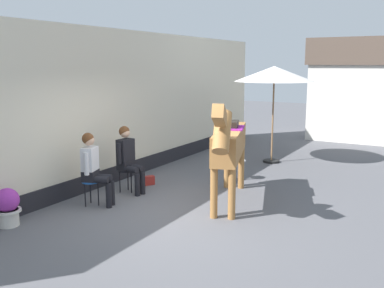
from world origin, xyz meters
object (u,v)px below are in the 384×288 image
saddled_horse_center (229,144)px  spare_stool_white (238,163)px  satchel_bag (148,181)px  seated_visitor_far (128,156)px  seated_visitor_near (93,165)px  cafe_parasol (274,75)px  flower_planter_near (7,206)px

saddled_horse_center → spare_stool_white: bearing=107.8°
satchel_bag → seated_visitor_far: bearing=28.9°
seated_visitor_near → spare_stool_white: seated_visitor_near is taller
seated_visitor_far → satchel_bag: (0.02, 0.65, -0.68)m
seated_visitor_near → cafe_parasol: cafe_parasol is taller
flower_planter_near → seated_visitor_far: bearing=78.0°
seated_visitor_near → cafe_parasol: size_ratio=0.54×
spare_stool_white → satchel_bag: (-1.54, -1.42, -0.30)m
seated_visitor_near → spare_stool_white: (1.59, 3.08, -0.38)m
seated_visitor_near → seated_visitor_far: size_ratio=1.00×
seated_visitor_far → saddled_horse_center: size_ratio=0.48×
cafe_parasol → spare_stool_white: (-0.05, -2.10, -1.96)m
seated_visitor_near → satchel_bag: 1.79m
cafe_parasol → seated_visitor_near: bearing=-107.6°
satchel_bag → saddled_horse_center: bearing=113.3°
cafe_parasol → satchel_bag: cafe_parasol is taller
seated_visitor_far → flower_planter_near: size_ratio=2.17×
flower_planter_near → satchel_bag: 3.23m
seated_visitor_near → satchel_bag: (0.05, 1.65, -0.68)m
seated_visitor_near → satchel_bag: bearing=88.2°
seated_visitor_far → satchel_bag: size_ratio=4.96×
flower_planter_near → spare_stool_white: flower_planter_near is taller
saddled_horse_center → cafe_parasol: (-0.49, 3.81, 1.20)m
saddled_horse_center → flower_planter_near: size_ratio=4.50×
seated_visitor_near → saddled_horse_center: size_ratio=0.48×
flower_planter_near → cafe_parasol: bearing=72.2°
seated_visitor_far → spare_stool_white: size_ratio=3.02×
spare_stool_white → satchel_bag: 2.12m
saddled_horse_center → cafe_parasol: cafe_parasol is taller
cafe_parasol → satchel_bag: (-1.59, -3.53, -2.26)m
seated_visitor_near → flower_planter_near: bearing=-108.5°
seated_visitor_near → seated_visitor_far: (0.03, 1.00, 0.00)m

